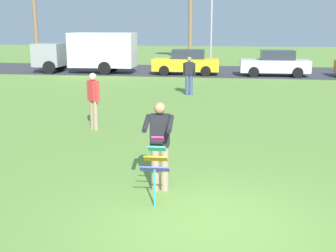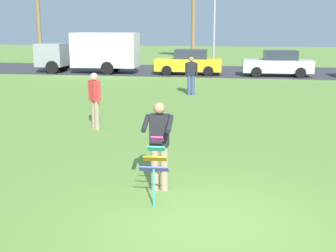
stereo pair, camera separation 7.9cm
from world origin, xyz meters
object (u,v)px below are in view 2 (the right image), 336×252
Objects in this scene: person_walker_near at (191,75)px; streetlight_pole at (215,13)px; person_walker_far at (95,99)px; parked_truck_grey_van at (94,51)px; parked_car_silver at (278,64)px; person_kite_flyer at (159,143)px; kite_held at (155,161)px; parked_car_yellow at (189,63)px.

streetlight_pole is at bearing 89.84° from person_walker_near.
streetlight_pole is 22.86m from person_walker_far.
parked_truck_grey_van is 1.59× the size of parked_car_silver.
person_kite_flyer is 1.48× the size of kite_held.
parked_car_silver is 16.85m from person_walker_far.
person_kite_flyer is at bearing -58.77° from person_walker_far.
parked_car_silver is (5.53, -0.00, 0.00)m from parked_car_yellow.
streetlight_pole reaches higher than parked_truck_grey_van.
person_walker_near is at bearing -48.24° from parked_truck_grey_van.
parked_car_yellow is at bearing 86.12° from person_walker_far.
kite_held is 28.11m from streetlight_pole.
parked_car_yellow is at bearing 0.01° from parked_truck_grey_van.
person_walker_near is 1.00× the size of person_walker_far.
parked_car_silver is (3.68, 20.88, -0.02)m from kite_held.
person_walker_far is (5.30, -15.51, -0.48)m from parked_truck_grey_van.
person_walker_near is at bearing 93.56° from person_kite_flyer.
parked_car_silver is at bearing 61.82° from person_walker_near.
person_walker_near is at bearing -90.16° from streetlight_pole.
streetlight_pole reaches higher than parked_car_silver.
parked_car_silver is at bearing -0.00° from parked_car_yellow.
person_walker_near is at bearing 93.56° from kite_held.
person_kite_flyer is 5.53m from person_walker_far.
parked_truck_grey_van is 11.90m from parked_car_silver.
person_walker_near is (-0.74, 11.92, -0.02)m from person_kite_flyer.
kite_held is 12.58m from person_walker_near.
kite_held is at bearing -84.92° from parked_car_yellow.
person_walker_near is 7.50m from person_walker_far.
parked_truck_grey_van is 6.38m from parked_car_yellow.
parked_car_yellow is 1.00× the size of parked_car_silver.
parked_truck_grey_van is 3.89× the size of person_walker_far.
parked_car_yellow is at bearing 180.00° from parked_car_silver.
parked_car_silver is at bearing 80.01° from kite_held.
parked_truck_grey_van is (-8.21, 20.88, 0.62)m from kite_held.
person_walker_far is at bearing -93.88° from parked_car_yellow.
parked_car_yellow is at bearing -99.03° from streetlight_pole.
kite_held is 20.96m from parked_car_yellow.
kite_held is (0.04, -0.63, -0.16)m from person_kite_flyer.
streetlight_pole is at bearing 91.51° from kite_held.
streetlight_pole is (-0.74, 27.92, 3.20)m from kite_held.
parked_car_yellow is at bearing 97.36° from person_walker_near.
kite_held is at bearing -99.99° from parked_car_silver.
person_kite_flyer is 1.00× the size of person_walker_near.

